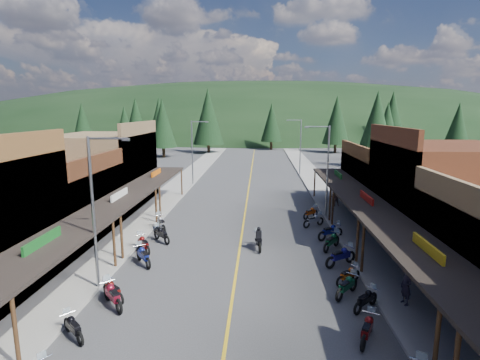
# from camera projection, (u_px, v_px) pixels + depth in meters

# --- Properties ---
(ground) EXTENTS (220.00, 220.00, 0.00)m
(ground) POSITION_uv_depth(u_px,v_px,m) (240.00, 250.00, 25.20)
(ground) COLOR #38383A
(ground) RESTS_ON ground
(centerline) EXTENTS (0.15, 90.00, 0.01)m
(centerline) POSITION_uv_depth(u_px,v_px,m) (249.00, 189.00, 44.83)
(centerline) COLOR gold
(centerline) RESTS_ON ground
(sidewalk_west) EXTENTS (3.40, 94.00, 0.15)m
(sidewalk_west) POSITION_uv_depth(u_px,v_px,m) (177.00, 187.00, 45.27)
(sidewalk_west) COLOR gray
(sidewalk_west) RESTS_ON ground
(sidewalk_east) EXTENTS (3.40, 94.00, 0.15)m
(sidewalk_east) POSITION_uv_depth(u_px,v_px,m) (322.00, 189.00, 44.36)
(sidewalk_east) COLOR gray
(sidewalk_east) RESTS_ON ground
(shop_west_2) EXTENTS (10.90, 9.00, 6.20)m
(shop_west_2) POSITION_uv_depth(u_px,v_px,m) (52.00, 204.00, 27.12)
(shop_west_2) COLOR #3F2111
(shop_west_2) RESTS_ON ground
(shop_west_3) EXTENTS (10.90, 10.20, 8.20)m
(shop_west_3) POSITION_uv_depth(u_px,v_px,m) (105.00, 170.00, 36.37)
(shop_west_3) COLOR brown
(shop_west_3) RESTS_ON ground
(shop_east_2) EXTENTS (10.90, 9.00, 8.20)m
(shop_east_2) POSITION_uv_depth(u_px,v_px,m) (442.00, 196.00, 25.50)
(shop_east_2) COLOR #562B19
(shop_east_2) RESTS_ON ground
(shop_east_3) EXTENTS (10.90, 10.20, 6.20)m
(shop_east_3) POSITION_uv_depth(u_px,v_px,m) (392.00, 183.00, 35.11)
(shop_east_3) COLOR #4C2D16
(shop_east_3) RESTS_ON ground
(streetlight_0) EXTENTS (2.16, 0.18, 8.00)m
(streetlight_0) POSITION_uv_depth(u_px,v_px,m) (96.00, 207.00, 18.86)
(streetlight_0) COLOR gray
(streetlight_0) RESTS_ON ground
(streetlight_1) EXTENTS (2.16, 0.18, 8.00)m
(streetlight_1) POSITION_uv_depth(u_px,v_px,m) (193.00, 150.00, 46.34)
(streetlight_1) COLOR gray
(streetlight_1) RESTS_ON ground
(streetlight_2) EXTENTS (2.16, 0.18, 8.00)m
(streetlight_2) POSITION_uv_depth(u_px,v_px,m) (326.00, 167.00, 31.87)
(streetlight_2) COLOR gray
(streetlight_2) RESTS_ON ground
(streetlight_3) EXTENTS (2.16, 0.18, 8.00)m
(streetlight_3) POSITION_uv_depth(u_px,v_px,m) (299.00, 144.00, 53.47)
(streetlight_3) COLOR gray
(streetlight_3) RESTS_ON ground
(ridge_hill) EXTENTS (310.00, 140.00, 60.00)m
(ridge_hill) POSITION_uv_depth(u_px,v_px,m) (257.00, 133.00, 157.73)
(ridge_hill) COLOR black
(ridge_hill) RESTS_ON ground
(pine_0) EXTENTS (5.04, 5.04, 11.00)m
(pine_0) POSITION_uv_depth(u_px,v_px,m) (83.00, 123.00, 86.97)
(pine_0) COLOR black
(pine_0) RESTS_ON ground
(pine_1) EXTENTS (5.88, 5.88, 12.50)m
(pine_1) POSITION_uv_depth(u_px,v_px,m) (159.00, 119.00, 93.85)
(pine_1) COLOR black
(pine_1) RESTS_ON ground
(pine_2) EXTENTS (6.72, 6.72, 14.00)m
(pine_2) POSITION_uv_depth(u_px,v_px,m) (208.00, 116.00, 81.20)
(pine_2) COLOR black
(pine_2) RESTS_ON ground
(pine_3) EXTENTS (5.04, 5.04, 11.00)m
(pine_3) POSITION_uv_depth(u_px,v_px,m) (272.00, 122.00, 88.59)
(pine_3) COLOR black
(pine_3) RESTS_ON ground
(pine_4) EXTENTS (5.88, 5.88, 12.50)m
(pine_4) POSITION_uv_depth(u_px,v_px,m) (336.00, 120.00, 81.83)
(pine_4) COLOR black
(pine_4) RESTS_ON ground
(pine_5) EXTENTS (6.72, 6.72, 14.00)m
(pine_5) POSITION_uv_depth(u_px,v_px,m) (392.00, 116.00, 92.64)
(pine_5) COLOR black
(pine_5) RESTS_ON ground
(pine_6) EXTENTS (5.04, 5.04, 11.00)m
(pine_6) POSITION_uv_depth(u_px,v_px,m) (458.00, 123.00, 84.43)
(pine_6) COLOR black
(pine_6) RESTS_ON ground
(pine_7) EXTENTS (5.88, 5.88, 12.50)m
(pine_7) POSITION_uv_depth(u_px,v_px,m) (136.00, 118.00, 100.16)
(pine_7) COLOR black
(pine_7) RESTS_ON ground
(pine_8) EXTENTS (4.48, 4.48, 10.00)m
(pine_8) POSITION_uv_depth(u_px,v_px,m) (125.00, 130.00, 64.53)
(pine_8) COLOR black
(pine_8) RESTS_ON ground
(pine_9) EXTENTS (4.93, 4.93, 10.80)m
(pine_9) POSITION_uv_depth(u_px,v_px,m) (387.00, 127.00, 66.95)
(pine_9) COLOR black
(pine_9) RESTS_ON ground
(pine_10) EXTENTS (5.38, 5.38, 11.60)m
(pine_10) POSITION_uv_depth(u_px,v_px,m) (163.00, 123.00, 73.99)
(pine_10) COLOR black
(pine_10) RESTS_ON ground
(pine_11) EXTENTS (5.82, 5.82, 12.40)m
(pine_11) POSITION_uv_depth(u_px,v_px,m) (376.00, 123.00, 60.14)
(pine_11) COLOR black
(pine_11) RESTS_ON ground
(bike_west_3) EXTENTS (1.82, 1.75, 1.08)m
(bike_west_3) POSITION_uv_depth(u_px,v_px,m) (73.00, 326.00, 15.29)
(bike_west_3) COLOR black
(bike_west_3) RESTS_ON ground
(bike_west_4) EXTENTS (2.04, 2.19, 1.28)m
(bike_west_4) POSITION_uv_depth(u_px,v_px,m) (113.00, 295.00, 17.74)
(bike_west_4) COLOR maroon
(bike_west_4) RESTS_ON ground
(bike_west_5) EXTENTS (1.87, 1.75, 1.10)m
(bike_west_5) POSITION_uv_depth(u_px,v_px,m) (113.00, 289.00, 18.43)
(bike_west_5) COLOR maroon
(bike_west_5) RESTS_ON ground
(bike_west_6) EXTENTS (1.91, 2.20, 1.26)m
(bike_west_6) POSITION_uv_depth(u_px,v_px,m) (143.00, 255.00, 22.63)
(bike_west_6) COLOR navy
(bike_west_6) RESTS_ON ground
(bike_west_7) EXTENTS (1.85, 2.15, 1.22)m
(bike_west_7) POSITION_uv_depth(u_px,v_px,m) (144.00, 243.00, 24.67)
(bike_west_7) COLOR #620D0D
(bike_west_7) RESTS_ON ground
(bike_west_8) EXTENTS (1.96, 2.04, 1.21)m
(bike_west_8) POSITION_uv_depth(u_px,v_px,m) (162.00, 234.00, 26.57)
(bike_west_8) COLOR black
(bike_west_8) RESTS_ON ground
(bike_west_9) EXTENTS (1.82, 2.43, 1.34)m
(bike_west_9) POSITION_uv_depth(u_px,v_px,m) (161.00, 223.00, 28.95)
(bike_west_9) COLOR gray
(bike_west_9) RESTS_ON ground
(bike_east_3) EXTENTS (1.53, 2.14, 1.17)m
(bike_east_3) POSITION_uv_depth(u_px,v_px,m) (367.00, 328.00, 15.10)
(bike_east_3) COLOR maroon
(bike_east_3) RESTS_ON ground
(bike_east_4) EXTENTS (1.81, 1.80, 1.09)m
(bike_east_4) POSITION_uv_depth(u_px,v_px,m) (366.00, 299.00, 17.52)
(bike_east_4) COLOR black
(bike_east_4) RESTS_ON ground
(bike_east_5) EXTENTS (1.87, 2.05, 1.19)m
(bike_east_5) POSITION_uv_depth(u_px,v_px,m) (347.00, 285.00, 18.79)
(bike_east_5) COLOR #0D4226
(bike_east_5) RESTS_ON ground
(bike_east_6) EXTENTS (1.83, 1.66, 1.06)m
(bike_east_6) POSITION_uv_depth(u_px,v_px,m) (348.00, 274.00, 20.16)
(bike_east_6) COLOR #9D3D0B
(bike_east_6) RESTS_ON ground
(bike_east_7) EXTENTS (2.37, 1.95, 1.33)m
(bike_east_7) POSITION_uv_depth(u_px,v_px,m) (341.00, 255.00, 22.47)
(bike_east_7) COLOR navy
(bike_east_7) RESTS_ON ground
(bike_east_8) EXTENTS (1.90, 2.27, 1.28)m
(bike_east_8) POSITION_uv_depth(u_px,v_px,m) (332.00, 241.00, 25.11)
(bike_east_8) COLOR #0D4425
(bike_east_8) RESTS_ON ground
(bike_east_9) EXTENTS (2.28, 1.82, 1.27)m
(bike_east_9) POSITION_uv_depth(u_px,v_px,m) (330.00, 231.00, 27.12)
(bike_east_9) COLOR navy
(bike_east_9) RESTS_ON ground
(bike_east_10) EXTENTS (2.09, 1.76, 1.18)m
(bike_east_10) POSITION_uv_depth(u_px,v_px,m) (314.00, 220.00, 30.08)
(bike_east_10) COLOR gray
(bike_east_10) RESTS_ON ground
(bike_east_11) EXTENTS (1.80, 1.87, 1.11)m
(bike_east_11) POSITION_uv_depth(u_px,v_px,m) (311.00, 212.00, 32.48)
(bike_east_11) COLOR #C2460D
(bike_east_11) RESTS_ON ground
(rider_on_bike) EXTENTS (0.96, 2.20, 1.63)m
(rider_on_bike) POSITION_uv_depth(u_px,v_px,m) (259.00, 240.00, 25.24)
(rider_on_bike) COLOR black
(rider_on_bike) RESTS_ON ground
(pedestrian_east_a) EXTENTS (0.57, 0.74, 1.79)m
(pedestrian_east_a) POSITION_uv_depth(u_px,v_px,m) (406.00, 286.00, 17.69)
(pedestrian_east_a) COLOR #211D2B
(pedestrian_east_a) RESTS_ON sidewalk_east
(pedestrian_east_b) EXTENTS (0.94, 0.65, 1.77)m
(pedestrian_east_b) POSITION_uv_depth(u_px,v_px,m) (335.00, 197.00, 36.05)
(pedestrian_east_b) COLOR brown
(pedestrian_east_b) RESTS_ON sidewalk_east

